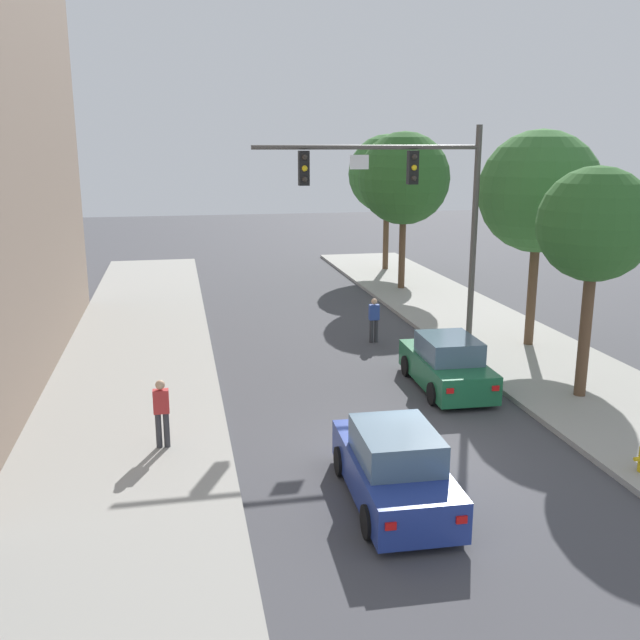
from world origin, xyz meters
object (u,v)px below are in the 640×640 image
traffic_signal_mast (414,198)px  pedestrian_sidewalk_left_walker (162,410)px  car_following_blue (394,468)px  street_tree_nearest (595,226)px  car_lead_green (447,365)px  street_tree_farthest (387,174)px  pedestrian_crossing_road (374,318)px  street_tree_second (539,192)px  street_tree_third (404,179)px

traffic_signal_mast → pedestrian_sidewalk_left_walker: bearing=-142.9°
car_following_blue → street_tree_nearest: street_tree_nearest is taller
car_following_blue → car_lead_green: bearing=60.3°
traffic_signal_mast → street_tree_farthest: (4.10, 16.57, 0.07)m
pedestrian_crossing_road → street_tree_nearest: street_tree_nearest is taller
street_tree_nearest → pedestrian_crossing_road: bearing=120.3°
car_lead_green → street_tree_second: size_ratio=0.58×
car_following_blue → street_tree_third: bearing=71.8°
car_following_blue → street_tree_third: size_ratio=0.57×
car_following_blue → street_tree_second: 13.50m
traffic_signal_mast → car_lead_green: bearing=-87.6°
street_tree_farthest → pedestrian_sidewalk_left_walker: bearing=-118.2°
pedestrian_sidewalk_left_walker → street_tree_nearest: 12.19m
car_lead_green → street_tree_farthest: street_tree_farthest is taller
street_tree_nearest → street_tree_third: size_ratio=0.85×
street_tree_second → street_tree_third: bearing=96.9°
street_tree_farthest → street_tree_third: bearing=-98.4°
car_lead_green → street_tree_third: size_ratio=0.57×
street_tree_nearest → street_tree_farthest: street_tree_farthest is taller
street_tree_second → street_tree_third: 10.76m
street_tree_nearest → street_tree_third: (-0.17, 15.85, 0.53)m
street_tree_second → street_tree_farthest: 16.17m
street_tree_second → street_tree_farthest: size_ratio=0.99×
car_lead_green → street_tree_nearest: street_tree_nearest is taller
car_following_blue → pedestrian_crossing_road: bearing=76.2°
car_lead_green → street_tree_nearest: bearing=-26.9°
car_lead_green → pedestrian_crossing_road: pedestrian_crossing_road is taller
traffic_signal_mast → street_tree_nearest: (3.46, -4.76, -0.45)m
traffic_signal_mast → street_tree_farthest: traffic_signal_mast is taller
traffic_signal_mast → car_following_blue: bearing=-110.2°
traffic_signal_mast → pedestrian_sidewalk_left_walker: (-8.03, -6.06, -4.32)m
pedestrian_crossing_road → street_tree_second: street_tree_second is taller
car_lead_green → car_following_blue: same height
car_lead_green → street_tree_third: 15.26m
pedestrian_crossing_road → car_following_blue: bearing=-103.8°
car_lead_green → street_tree_nearest: size_ratio=0.68×
traffic_signal_mast → street_tree_nearest: traffic_signal_mast is taller
car_lead_green → pedestrian_sidewalk_left_walker: size_ratio=2.62×
street_tree_third → traffic_signal_mast: bearing=-106.5°
car_following_blue → street_tree_third: 22.04m
car_following_blue → street_tree_farthest: street_tree_farthest is taller
traffic_signal_mast → car_following_blue: 11.00m
street_tree_second → street_tree_farthest: bearing=91.7°
traffic_signal_mast → car_following_blue: (-3.45, -9.35, -4.66)m
car_lead_green → car_following_blue: size_ratio=1.00×
pedestrian_sidewalk_left_walker → street_tree_third: street_tree_third is taller
street_tree_second → car_following_blue: bearing=-129.4°
pedestrian_sidewalk_left_walker → street_tree_second: street_tree_second is taller
traffic_signal_mast → pedestrian_sidewalk_left_walker: 10.95m
car_lead_green → street_tree_second: street_tree_second is taller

